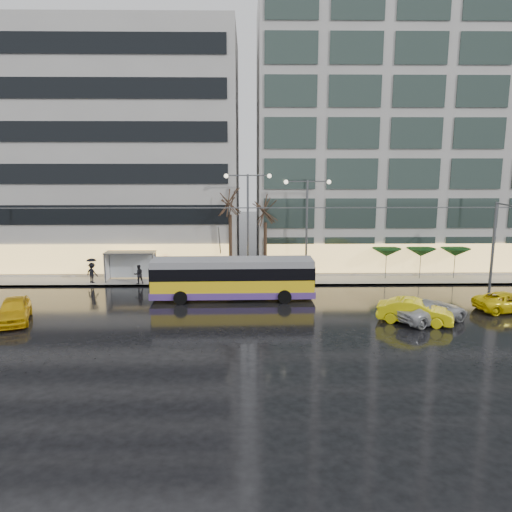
{
  "coord_description": "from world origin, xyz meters",
  "views": [
    {
      "loc": [
        1.98,
        -31.2,
        10.31
      ],
      "look_at": [
        2.59,
        5.0,
        3.32
      ],
      "focal_mm": 35.0,
      "sensor_mm": 36.0,
      "label": 1
    }
  ],
  "objects_px": {
    "street_lamp_near": "(248,212)",
    "bus_shelter": "(126,259)",
    "taxi_a": "(14,310)",
    "trolleybus": "(233,280)"
  },
  "relations": [
    {
      "from": "bus_shelter",
      "to": "street_lamp_near",
      "type": "xyz_separation_m",
      "value": [
        10.38,
        0.11,
        4.03
      ]
    },
    {
      "from": "street_lamp_near",
      "to": "bus_shelter",
      "type": "bearing_deg",
      "value": -179.37
    },
    {
      "from": "bus_shelter",
      "to": "street_lamp_near",
      "type": "height_order",
      "value": "street_lamp_near"
    },
    {
      "from": "street_lamp_near",
      "to": "taxi_a",
      "type": "bearing_deg",
      "value": -144.42
    },
    {
      "from": "trolleybus",
      "to": "bus_shelter",
      "type": "relative_size",
      "value": 2.88
    },
    {
      "from": "trolleybus",
      "to": "taxi_a",
      "type": "xyz_separation_m",
      "value": [
        -13.98,
        -5.09,
        -0.72
      ]
    },
    {
      "from": "trolleybus",
      "to": "bus_shelter",
      "type": "height_order",
      "value": "trolleybus"
    },
    {
      "from": "trolleybus",
      "to": "street_lamp_near",
      "type": "relative_size",
      "value": 1.34
    },
    {
      "from": "trolleybus",
      "to": "street_lamp_near",
      "type": "xyz_separation_m",
      "value": [
        1.15,
        5.74,
        4.48
      ]
    },
    {
      "from": "taxi_a",
      "to": "trolleybus",
      "type": "bearing_deg",
      "value": 1.28
    }
  ]
}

